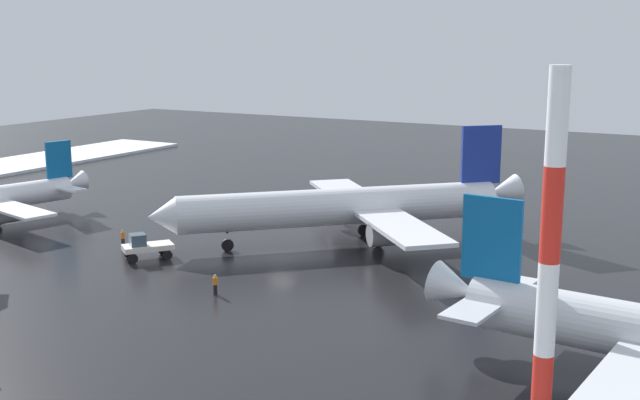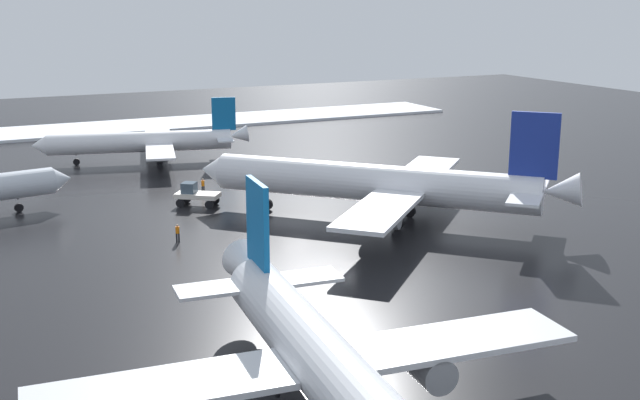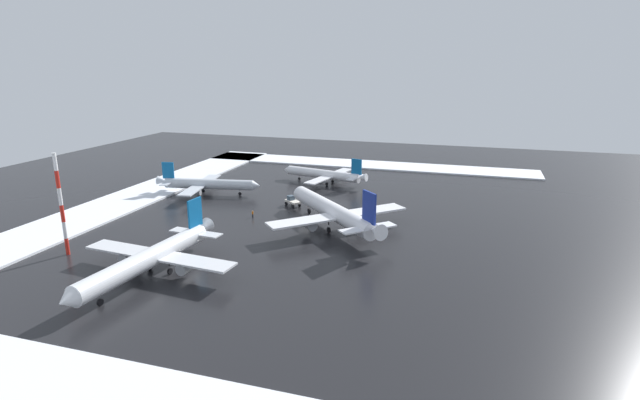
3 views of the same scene
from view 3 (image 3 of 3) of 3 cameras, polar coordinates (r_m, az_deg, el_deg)
ground_plane at (r=115.42m, az=-1.84°, el=-2.36°), size 240.00×240.00×0.00m
snow_bank_far at (r=139.41m, az=-21.65°, el=-0.21°), size 152.00×16.00×0.48m
snow_bank_left at (r=178.00m, az=5.26°, el=4.06°), size 14.00×116.00×0.48m
airplane_parked_starboard at (r=109.17m, az=1.55°, el=-1.31°), size 30.75×30.21×11.56m
airplane_foreground_jet at (r=149.71m, az=0.55°, el=2.95°), size 23.80×28.38×8.52m
airplane_distant_tail at (r=89.47m, az=-18.87°, el=-6.28°), size 35.42×29.43×10.51m
airplane_far_rear at (r=141.01m, az=-12.83°, el=1.79°), size 24.52×29.35×8.75m
pushback_tug at (r=127.01m, az=-3.19°, el=-0.09°), size 4.53×5.00×2.50m
ground_crew_by_nose_gear at (r=130.88m, az=-1.42°, el=0.26°), size 0.36×0.36×1.71m
ground_crew_near_tug at (r=118.37m, az=-7.71°, el=-1.54°), size 0.36×0.36×1.71m
antenna_mast at (r=104.14m, az=-27.47°, el=-0.52°), size 0.70×0.70×19.59m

